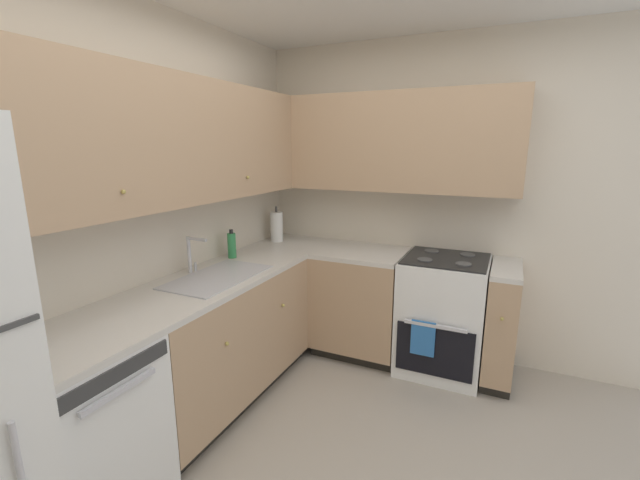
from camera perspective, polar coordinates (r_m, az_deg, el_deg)
name	(u,v)px	position (r m, az deg, el deg)	size (l,w,h in m)	color
wall_back	(119,226)	(2.65, -26.09, 1.80)	(3.66, 0.05, 2.56)	beige
wall_right	(445,203)	(3.49, 16.92, 4.95)	(0.05, 3.18, 2.56)	beige
dishwasher	(79,434)	(2.38, -30.42, -22.10)	(0.60, 0.63, 0.86)	white
lower_cabinets_back	(220,339)	(2.99, -13.62, -13.23)	(1.47, 0.62, 0.86)	tan
countertop_back	(217,278)	(2.82, -14.08, -5.14)	(2.67, 0.60, 0.04)	beige
lower_cabinets_right	(389,308)	(3.47, 9.50, -9.25)	(0.62, 1.54, 0.86)	tan
countertop_right	(391,256)	(3.32, 9.77, -2.18)	(0.60, 1.54, 0.03)	beige
oven_range	(443,313)	(3.40, 16.60, -9.71)	(0.68, 0.62, 1.04)	white
upper_cabinets_back	(172,142)	(2.66, -19.75, 12.70)	(2.35, 0.34, 0.75)	tan
upper_cabinets_right	(381,143)	(3.39, 8.51, 13.18)	(0.32, 2.09, 0.75)	tan
sink	(218,283)	(2.79, -13.89, -5.81)	(0.71, 0.40, 0.10)	#B7B7BC
faucet	(192,252)	(2.87, -17.31, -1.57)	(0.07, 0.16, 0.25)	silver
soap_bottle	(232,245)	(3.21, -12.11, -0.71)	(0.06, 0.06, 0.22)	#338C4C
paper_towel_roll	(277,227)	(3.70, -6.02, 1.87)	(0.11, 0.11, 0.32)	white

